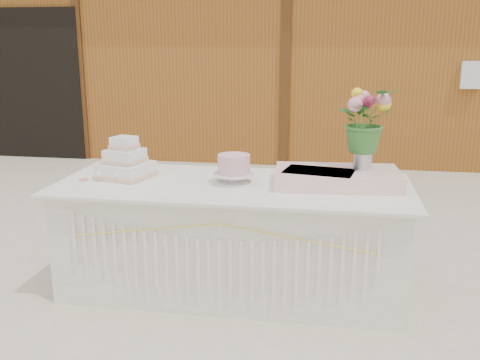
# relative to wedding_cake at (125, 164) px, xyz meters

# --- Properties ---
(ground) EXTENTS (80.00, 80.00, 0.00)m
(ground) POSITION_rel_wedding_cake_xyz_m (0.78, -0.04, -0.87)
(ground) COLOR beige
(ground) RESTS_ON ground
(barn) EXTENTS (12.60, 4.60, 3.30)m
(barn) POSITION_rel_wedding_cake_xyz_m (0.77, 5.95, 0.81)
(barn) COLOR brown
(barn) RESTS_ON ground
(cake_table) EXTENTS (2.40, 1.00, 0.77)m
(cake_table) POSITION_rel_wedding_cake_xyz_m (0.78, -0.05, -0.48)
(cake_table) COLOR white
(cake_table) RESTS_ON ground
(wedding_cake) EXTENTS (0.40, 0.40, 0.29)m
(wedding_cake) POSITION_rel_wedding_cake_xyz_m (0.00, 0.00, 0.00)
(wedding_cake) COLOR white
(wedding_cake) RESTS_ON cake_table
(pink_cake_stand) EXTENTS (0.28, 0.28, 0.20)m
(pink_cake_stand) POSITION_rel_wedding_cake_xyz_m (0.79, -0.03, 0.01)
(pink_cake_stand) COLOR silver
(pink_cake_stand) RESTS_ON cake_table
(satin_runner) EXTENTS (0.85, 0.53, 0.10)m
(satin_runner) POSITION_rel_wedding_cake_xyz_m (1.48, 0.04, -0.05)
(satin_runner) COLOR beige
(satin_runner) RESTS_ON cake_table
(flower_vase) EXTENTS (0.12, 0.12, 0.17)m
(flower_vase) POSITION_rel_wedding_cake_xyz_m (1.64, 0.09, 0.09)
(flower_vase) COLOR silver
(flower_vase) RESTS_ON satin_runner
(bouquet) EXTENTS (0.50, 0.50, 0.42)m
(bouquet) POSITION_rel_wedding_cake_xyz_m (1.64, 0.09, 0.38)
(bouquet) COLOR #356F2C
(bouquet) RESTS_ON flower_vase
(loose_flowers) EXTENTS (0.23, 0.36, 0.02)m
(loose_flowers) POSITION_rel_wedding_cake_xyz_m (-0.21, 0.00, -0.09)
(loose_flowers) COLOR pink
(loose_flowers) RESTS_ON cake_table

